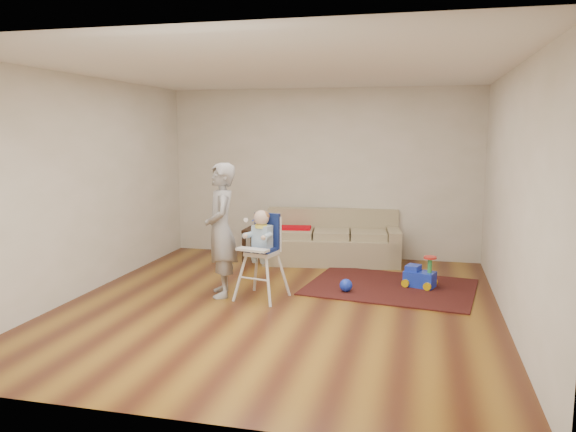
% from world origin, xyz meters
% --- Properties ---
extents(ground, '(5.50, 5.50, 0.00)m').
position_xyz_m(ground, '(0.00, 0.00, 0.00)').
color(ground, '#462010').
rests_on(ground, ground).
extents(room_envelope, '(5.04, 5.52, 2.72)m').
position_xyz_m(room_envelope, '(0.00, 0.53, 1.88)').
color(room_envelope, beige).
rests_on(room_envelope, ground).
extents(sofa, '(2.16, 1.11, 0.80)m').
position_xyz_m(sofa, '(0.24, 2.30, 0.40)').
color(sofa, tan).
rests_on(sofa, ground).
extents(side_table, '(0.50, 0.50, 0.50)m').
position_xyz_m(side_table, '(-0.87, 2.21, 0.25)').
color(side_table, black).
rests_on(side_table, ground).
extents(area_rug, '(2.30, 1.86, 0.02)m').
position_xyz_m(area_rug, '(1.22, 1.05, 0.01)').
color(area_rug, '#331410').
rests_on(area_rug, ground).
extents(ride_on_toy, '(0.45, 0.38, 0.42)m').
position_xyz_m(ride_on_toy, '(1.59, 1.14, 0.23)').
color(ride_on_toy, blue).
rests_on(ride_on_toy, area_rug).
extents(toy_ball, '(0.16, 0.16, 0.16)m').
position_xyz_m(toy_ball, '(0.69, 0.68, 0.10)').
color(toy_ball, blue).
rests_on(toy_ball, area_rug).
extents(high_chair, '(0.61, 0.61, 1.10)m').
position_xyz_m(high_chair, '(-0.28, 0.20, 0.53)').
color(high_chair, silver).
rests_on(high_chair, ground).
extents(adult, '(0.60, 0.71, 1.65)m').
position_xyz_m(adult, '(-0.80, 0.22, 0.82)').
color(adult, '#969698').
rests_on(adult, ground).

